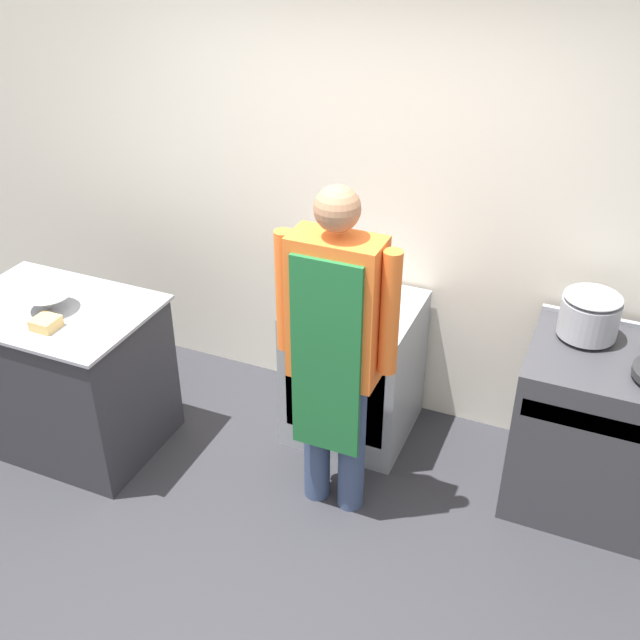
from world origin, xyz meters
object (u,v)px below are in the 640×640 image
object	(u,v)px
stock_pot	(590,313)
fridge_unit	(354,369)
plastic_tub	(46,323)
stove	(606,432)
person_cook	(335,341)
mixing_bowl	(49,301)

from	to	relation	value
stock_pot	fridge_unit	bearing A→B (deg)	-176.64
fridge_unit	plastic_tub	size ratio (longest dim) A/B	6.88
stove	person_cook	xyz separation A→B (m)	(-1.29, -0.56, 0.57)
fridge_unit	person_cook	world-z (taller)	person_cook
person_cook	mixing_bowl	size ratio (longest dim) A/B	6.86
plastic_tub	fridge_unit	bearing A→B (deg)	33.57
person_cook	stock_pot	size ratio (longest dim) A/B	6.17
stove	person_cook	world-z (taller)	person_cook
fridge_unit	stock_pot	bearing A→B (deg)	3.36
fridge_unit	plastic_tub	xyz separation A→B (m)	(-1.38, -0.92, 0.50)
stock_pot	plastic_tub	bearing A→B (deg)	-159.17
plastic_tub	person_cook	bearing A→B (deg)	11.25
stove	mixing_bowl	xyz separation A→B (m)	(-2.91, -0.70, 0.49)
fridge_unit	plastic_tub	distance (m)	1.73
stock_pot	stove	bearing A→B (deg)	-31.82
person_cook	stock_pot	distance (m)	1.29
stove	plastic_tub	xyz separation A→B (m)	(-2.79, -0.86, 0.47)
stove	stock_pot	bearing A→B (deg)	148.18
fridge_unit	plastic_tub	world-z (taller)	plastic_tub
plastic_tub	stove	bearing A→B (deg)	17.14
stove	person_cook	bearing A→B (deg)	-156.48
person_cook	stock_pot	bearing A→B (deg)	32.20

